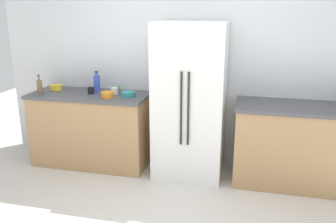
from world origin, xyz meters
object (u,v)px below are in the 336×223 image
object	(u,v)px
refrigerator	(190,102)
bowl_c	(56,87)
bowl_b	(128,94)
bottle_a	(40,86)
cup_a	(115,91)
bowl_a	(107,95)
cup_c	(116,89)
cup_b	(91,90)
bottle_b	(97,83)

from	to	relation	value
refrigerator	bowl_c	xyz separation A→B (m)	(-1.80, 0.11, 0.06)
bowl_b	bowl_c	world-z (taller)	bowl_c
bottle_a	cup_a	distance (m)	0.95
bowl_a	bowl_b	world-z (taller)	bowl_a
cup_a	bowl_b	bearing A→B (deg)	-18.40
cup_c	bowl_c	bearing A→B (deg)	-174.34
bottle_a	cup_b	distance (m)	0.65
refrigerator	bowl_c	world-z (taller)	refrigerator
cup_a	bowl_b	distance (m)	0.21
bottle_a	cup_b	xyz separation A→B (m)	(0.63, 0.13, -0.05)
refrigerator	bowl_a	xyz separation A→B (m)	(-0.98, -0.12, 0.06)
cup_a	cup_b	xyz separation A→B (m)	(-0.30, -0.04, -0.00)
bowl_a	bowl_b	bearing A→B (deg)	26.93
bottle_b	cup_b	size ratio (longest dim) A/B	3.13
refrigerator	cup_a	xyz separation A→B (m)	(-0.96, 0.06, 0.07)
cup_a	bowl_a	xyz separation A→B (m)	(-0.02, -0.18, -0.01)
cup_b	cup_c	distance (m)	0.32
cup_b	bowl_b	world-z (taller)	cup_b
bottle_b	cup_a	distance (m)	0.30
cup_a	bowl_a	world-z (taller)	cup_a
refrigerator	bottle_a	size ratio (longest dim) A/B	7.77
cup_a	cup_c	size ratio (longest dim) A/B	0.96
cup_b	cup_c	world-z (taller)	cup_b
bottle_a	bowl_a	xyz separation A→B (m)	(0.91, -0.01, -0.05)
bottle_a	bowl_c	distance (m)	0.25
bottle_a	bowl_b	distance (m)	1.14
bottle_b	bowl_c	size ratio (longest dim) A/B	1.67
bottle_b	bowl_c	xyz separation A→B (m)	(-0.56, -0.04, -0.08)
bottle_b	cup_c	xyz separation A→B (m)	(0.24, 0.04, -0.07)
cup_b	bowl_a	world-z (taller)	cup_b
refrigerator	bowl_b	xyz separation A→B (m)	(-0.76, -0.01, 0.05)
cup_b	bowl_c	xyz separation A→B (m)	(-0.54, 0.10, -0.01)
cup_c	bowl_b	bearing A→B (deg)	-40.47
bottle_b	bowl_a	world-z (taller)	bottle_b
cup_a	cup_b	distance (m)	0.30
bottle_a	cup_a	world-z (taller)	bottle_a
bottle_a	bottle_b	world-z (taller)	bottle_b
bottle_b	cup_b	xyz separation A→B (m)	(-0.02, -0.14, -0.07)
cup_a	bowl_c	xyz separation A→B (m)	(-0.84, 0.06, -0.01)
cup_c	bowl_a	size ratio (longest dim) A/B	0.61
cup_a	bowl_c	bearing A→B (deg)	176.17
bottle_a	cup_a	size ratio (longest dim) A/B	2.62
bottle_b	cup_b	distance (m)	0.16
bowl_b	bowl_c	size ratio (longest dim) A/B	1.03
refrigerator	cup_a	world-z (taller)	refrigerator
cup_b	refrigerator	bearing A→B (deg)	-0.66
bottle_b	bottle_a	bearing A→B (deg)	-157.63
bowl_b	bowl_c	xyz separation A→B (m)	(-1.04, 0.12, 0.01)
refrigerator	cup_c	size ratio (longest dim) A/B	19.64
cup_a	cup_b	bearing A→B (deg)	-171.87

